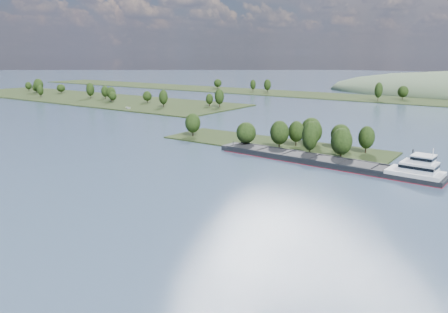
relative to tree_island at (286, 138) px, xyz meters
The scene contains 6 objects.
ground 59.33m from the tree_island, 96.48° to the right, with size 1800.00×1800.00×0.00m, color #35475C.
tree_island is the anchor object (origin of this frame).
left_bank 249.19m from the tree_island, 160.96° to the left, with size 300.00×80.00×15.77m.
back_shoreline 221.03m from the tree_island, 89.75° to the left, with size 900.00×60.00×16.28m.
cargo_barge 33.95m from the tree_island, 31.85° to the right, with size 84.09×15.24×11.31m.
motorboat 156.49m from the tree_island, 161.49° to the left, with size 2.03×5.39×2.08m, color silver.
Camera 1 is at (88.20, 16.50, 39.05)m, focal length 35.00 mm.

